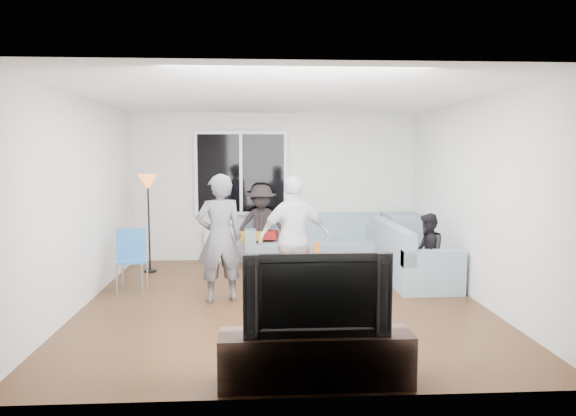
{
  "coord_description": "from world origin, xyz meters",
  "views": [
    {
      "loc": [
        -0.34,
        -6.79,
        1.93
      ],
      "look_at": [
        0.1,
        0.6,
        1.15
      ],
      "focal_mm": 33.65,
      "sensor_mm": 36.0,
      "label": 1
    }
  ],
  "objects": [
    {
      "name": "player_left",
      "position": [
        -0.81,
        0.06,
        0.82
      ],
      "size": [
        0.67,
        0.52,
        1.65
      ],
      "primitive_type": "imported",
      "rotation": [
        0.0,
        0.0,
        3.37
      ],
      "color": "#515056",
      "rests_on": "floor"
    },
    {
      "name": "spectator_right",
      "position": [
        2.02,
        0.41,
        0.54
      ],
      "size": [
        0.51,
        0.6,
        1.08
      ],
      "primitive_type": "imported",
      "rotation": [
        0.0,
        0.0,
        -1.79
      ],
      "color": "black",
      "rests_on": "floor"
    },
    {
      "name": "bottle_c",
      "position": [
        0.38,
        0.89,
        0.51
      ],
      "size": [
        0.07,
        0.07,
        0.22
      ],
      "primitive_type": "cylinder",
      "color": "black",
      "rests_on": "coffee_table"
    },
    {
      "name": "wall_right",
      "position": [
        2.52,
        0.0,
        1.3
      ],
      "size": [
        0.04,
        5.5,
        2.6
      ],
      "primitive_type": "cube",
      "color": "silver",
      "rests_on": "ground"
    },
    {
      "name": "bottle_d",
      "position": [
        0.51,
        0.69,
        0.53
      ],
      "size": [
        0.07,
        0.07,
        0.25
      ],
      "primitive_type": "cylinder",
      "color": "orange",
      "rests_on": "coffee_table"
    },
    {
      "name": "sofa_back_section",
      "position": [
        0.62,
        2.27,
        0.42
      ],
      "size": [
        2.3,
        0.85,
        0.85
      ],
      "primitive_type": null,
      "color": "gray",
      "rests_on": "floor"
    },
    {
      "name": "cushion_red",
      "position": [
        -0.16,
        2.33,
        0.51
      ],
      "size": [
        0.42,
        0.37,
        0.13
      ],
      "primitive_type": "cube",
      "rotation": [
        0.0,
        0.0,
        -0.22
      ],
      "color": "maroon",
      "rests_on": "sofa_back_section"
    },
    {
      "name": "floor_lamp",
      "position": [
        -2.05,
        1.85,
        0.78
      ],
      "size": [
        0.32,
        0.32,
        1.56
      ],
      "primitive_type": null,
      "color": "orange",
      "rests_on": "floor"
    },
    {
      "name": "ceiling",
      "position": [
        0.0,
        0.0,
        2.62
      ],
      "size": [
        5.0,
        5.5,
        0.04
      ],
      "primitive_type": "cube",
      "color": "white",
      "rests_on": "ground"
    },
    {
      "name": "window_frame",
      "position": [
        -0.6,
        2.69,
        1.55
      ],
      "size": [
        1.62,
        0.06,
        1.47
      ],
      "primitive_type": "cube",
      "color": "white",
      "rests_on": "wall_back"
    },
    {
      "name": "potted_plant",
      "position": [
        -0.33,
        2.62,
        0.78
      ],
      "size": [
        0.18,
        0.15,
        0.33
      ],
      "primitive_type": "imported",
      "rotation": [
        0.0,
        0.0,
        0.02
      ],
      "color": "#356C2B",
      "rests_on": "radiator"
    },
    {
      "name": "window_glass",
      "position": [
        -0.6,
        2.65,
        1.55
      ],
      "size": [
        1.5,
        0.02,
        1.35
      ],
      "primitive_type": "cube",
      "color": "black",
      "rests_on": "window_frame"
    },
    {
      "name": "spectator_back",
      "position": [
        -0.25,
        2.3,
        0.68
      ],
      "size": [
        0.9,
        0.54,
        1.37
      ],
      "primitive_type": "imported",
      "rotation": [
        0.0,
        0.0,
        -0.03
      ],
      "color": "black",
      "rests_on": "floor"
    },
    {
      "name": "tv_console",
      "position": [
        0.14,
        -2.5,
        0.22
      ],
      "size": [
        1.6,
        0.4,
        0.44
      ],
      "primitive_type": "cube",
      "color": "#36231B",
      "rests_on": "floor"
    },
    {
      "name": "radiator",
      "position": [
        -0.6,
        2.65,
        0.31
      ],
      "size": [
        1.3,
        0.12,
        0.62
      ],
      "primitive_type": "cube",
      "color": "silver",
      "rests_on": "floor"
    },
    {
      "name": "sofa_right_section",
      "position": [
        2.02,
        1.07,
        0.42
      ],
      "size": [
        2.0,
        0.85,
        0.85
      ],
      "primitive_type": null,
      "rotation": [
        0.0,
        0.0,
        1.57
      ],
      "color": "gray",
      "rests_on": "floor"
    },
    {
      "name": "sofa_corner",
      "position": [
        2.31,
        2.27,
        0.42
      ],
      "size": [
        0.85,
        0.85,
        0.85
      ],
      "primitive_type": "cube",
      "color": "gray",
      "rests_on": "floor"
    },
    {
      "name": "vase",
      "position": [
        -0.74,
        2.62,
        0.7
      ],
      "size": [
        0.2,
        0.2,
        0.17
      ],
      "primitive_type": "imported",
      "rotation": [
        0.0,
        0.0,
        0.27
      ],
      "color": "white",
      "rests_on": "radiator"
    },
    {
      "name": "window_mullion",
      "position": [
        -0.6,
        2.64,
        1.55
      ],
      "size": [
        0.05,
        0.03,
        1.35
      ],
      "primitive_type": "cube",
      "color": "white",
      "rests_on": "window_frame"
    },
    {
      "name": "floor",
      "position": [
        0.0,
        0.0,
        -0.02
      ],
      "size": [
        5.0,
        5.5,
        0.04
      ],
      "primitive_type": "cube",
      "color": "#56351C",
      "rests_on": "ground"
    },
    {
      "name": "television",
      "position": [
        0.14,
        -2.5,
        0.78
      ],
      "size": [
        1.19,
        0.16,
        0.69
      ],
      "primitive_type": "imported",
      "color": "black",
      "rests_on": "tv_console"
    },
    {
      "name": "side_chair",
      "position": [
        -2.05,
        0.61,
        0.43
      ],
      "size": [
        0.49,
        0.49,
        0.86
      ],
      "primitive_type": null,
      "rotation": [
        0.0,
        0.0,
        0.25
      ],
      "color": "#2969B2",
      "rests_on": "floor"
    },
    {
      "name": "pitcher",
      "position": [
        0.33,
        0.72,
        0.49
      ],
      "size": [
        0.17,
        0.17,
        0.17
      ],
      "primitive_type": "cylinder",
      "color": "maroon",
      "rests_on": "coffee_table"
    },
    {
      "name": "wall_back",
      "position": [
        0.0,
        2.77,
        1.3
      ],
      "size": [
        5.0,
        0.04,
        2.6
      ],
      "primitive_type": "cube",
      "color": "silver",
      "rests_on": "ground"
    },
    {
      "name": "player_right",
      "position": [
        0.15,
        0.1,
        0.81
      ],
      "size": [
        1.01,
        0.57,
        1.62
      ],
      "primitive_type": "imported",
      "rotation": [
        0.0,
        0.0,
        3.34
      ],
      "color": "silver",
      "rests_on": "floor"
    },
    {
      "name": "cushion_yellow",
      "position": [
        -0.43,
        2.25,
        0.51
      ],
      "size": [
        0.4,
        0.34,
        0.14
      ],
      "primitive_type": "cube",
      "rotation": [
        0.0,
        0.0,
        0.06
      ],
      "color": "orange",
      "rests_on": "sofa_back_section"
    },
    {
      "name": "bottle_b",
      "position": [
        0.18,
        0.66,
        0.5
      ],
      "size": [
        0.08,
        0.08,
        0.2
      ],
      "primitive_type": "cylinder",
      "color": "#3B961B",
      "rests_on": "coffee_table"
    },
    {
      "name": "coffee_table",
      "position": [
        0.3,
        0.75,
        0.2
      ],
      "size": [
        1.16,
        0.73,
        0.4
      ],
      "primitive_type": "cube",
      "rotation": [
        0.0,
        0.0,
        -0.12
      ],
      "color": "#A27A4E",
      "rests_on": "floor"
    },
    {
      "name": "wall_left",
      "position": [
        -2.52,
        0.0,
        1.3
      ],
      "size": [
        0.04,
        5.5,
        2.6
      ],
      "primitive_type": "cube",
      "color": "silver",
      "rests_on": "ground"
    },
    {
      "name": "wall_front",
      "position": [
        0.0,
        -2.77,
        1.3
      ],
      "size": [
        5.0,
        0.04,
        2.6
      ],
      "primitive_type": "cube",
      "color": "silver",
      "rests_on": "ground"
    },
    {
      "name": "bottle_a",
      "position": [
        0.02,
        0.88,
        0.51
      ],
      "size": [
        0.07,
        0.07,
        0.22
      ],
      "primitive_type": "cylinder",
      "color": "#B9610A",
      "rests_on": "coffee_table"
    }
  ]
}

